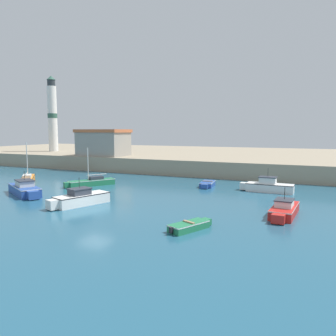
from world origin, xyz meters
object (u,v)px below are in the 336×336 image
motorboat_red_1 (284,210)px  motorboat_blue_0 (25,189)px  sailboat_green_2 (91,182)px  dinghy_green_5 (190,226)px  motorboat_white_7 (80,198)px  lighthouse (52,115)px  sailboat_orange_3 (28,180)px  dinghy_blue_4 (207,184)px  motorboat_white_6 (268,186)px  harbor_shed_near_wharf (103,142)px

motorboat_red_1 → motorboat_blue_0: bearing=-175.3°
sailboat_green_2 → dinghy_green_5: sailboat_green_2 is taller
motorboat_white_7 → lighthouse: size_ratio=0.37×
motorboat_red_1 → dinghy_green_5: (-5.18, -6.10, -0.21)m
motorboat_blue_0 → dinghy_green_5: motorboat_blue_0 is taller
sailboat_orange_3 → dinghy_blue_4: bearing=19.2°
sailboat_orange_3 → motorboat_white_6: bearing=13.5°
motorboat_blue_0 → harbor_shed_near_wharf: size_ratio=0.79×
lighthouse → motorboat_white_7: bearing=-43.8°
motorboat_red_1 → dinghy_blue_4: bearing=132.1°
dinghy_blue_4 → motorboat_blue_0: bearing=-141.3°
sailboat_green_2 → motorboat_white_7: 9.89m
motorboat_white_7 → dinghy_blue_4: bearing=62.0°
dinghy_blue_4 → dinghy_green_5: (3.88, -16.12, -0.04)m
dinghy_green_5 → motorboat_red_1: bearing=49.7°
motorboat_blue_0 → motorboat_red_1: (24.02, 1.97, -0.09)m
motorboat_blue_0 → motorboat_white_6: (21.67, 11.45, 0.02)m
motorboat_white_7 → dinghy_green_5: bearing=-14.3°
motorboat_blue_0 → lighthouse: lighthouse is taller
sailboat_green_2 → dinghy_green_5: bearing=-34.6°
sailboat_orange_3 → dinghy_green_5: size_ratio=1.58×
sailboat_orange_3 → motorboat_white_6: size_ratio=0.97×
motorboat_white_6 → harbor_shed_near_wharf: harbor_shed_near_wharf is taller
sailboat_orange_3 → dinghy_blue_4: sailboat_orange_3 is taller
lighthouse → sailboat_green_2: bearing=-39.4°
motorboat_red_1 → dinghy_blue_4: 13.50m
motorboat_red_1 → sailboat_green_2: bearing=166.7°
motorboat_white_6 → motorboat_white_7: size_ratio=0.98×
motorboat_white_7 → sailboat_orange_3: bearing=153.8°
sailboat_orange_3 → motorboat_blue_0: bearing=-44.8°
dinghy_green_5 → motorboat_white_6: (2.83, 15.58, 0.32)m
dinghy_blue_4 → sailboat_green_2: bearing=-158.1°
lighthouse → harbor_shed_near_wharf: 17.71m
sailboat_orange_3 → dinghy_blue_4: 21.19m
sailboat_orange_3 → lighthouse: lighthouse is taller
sailboat_green_2 → harbor_shed_near_wharf: bearing=120.2°
sailboat_green_2 → motorboat_white_6: bearing=13.0°
lighthouse → harbor_shed_near_wharf: lighthouse is taller
motorboat_blue_0 → sailboat_green_2: sailboat_green_2 is taller
dinghy_green_5 → sailboat_orange_3: bearing=159.0°
motorboat_red_1 → motorboat_white_7: 16.47m
sailboat_orange_3 → motorboat_red_1: bearing=-6.0°
harbor_shed_near_wharf → lighthouse: bearing=160.3°
dinghy_blue_4 → dinghy_green_5: size_ratio=1.11×
motorboat_white_6 → lighthouse: bearing=160.3°
motorboat_red_1 → dinghy_blue_4: (-9.05, 10.02, -0.17)m
sailboat_green_2 → motorboat_white_6: sailboat_green_2 is taller
sailboat_green_2 → lighthouse: (-24.28, 19.95, 8.97)m
motorboat_blue_0 → lighthouse: 35.70m
motorboat_red_1 → harbor_shed_near_wharf: harbor_shed_near_wharf is taller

